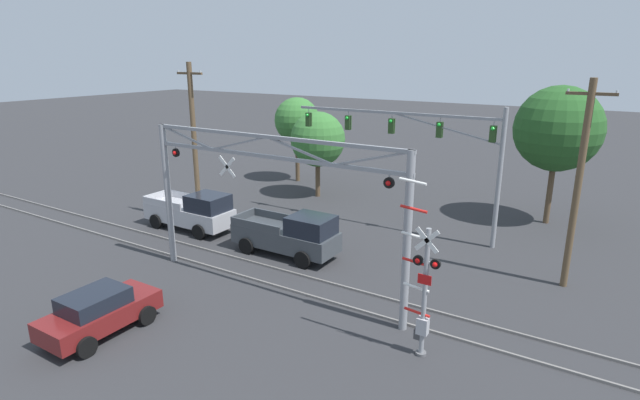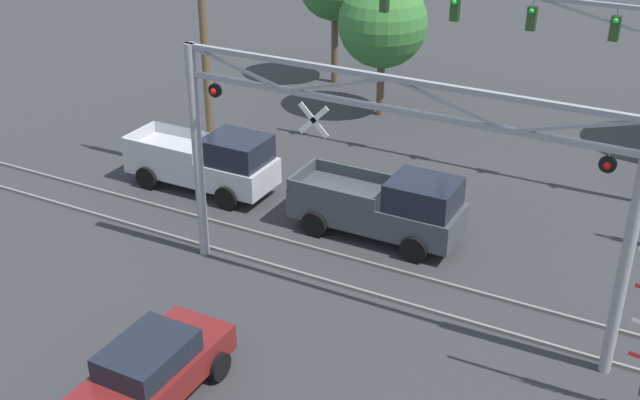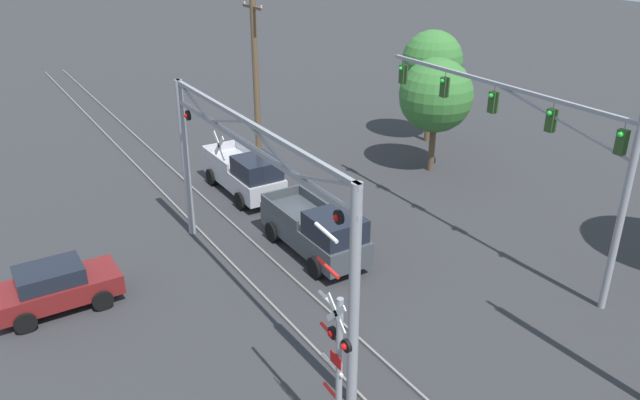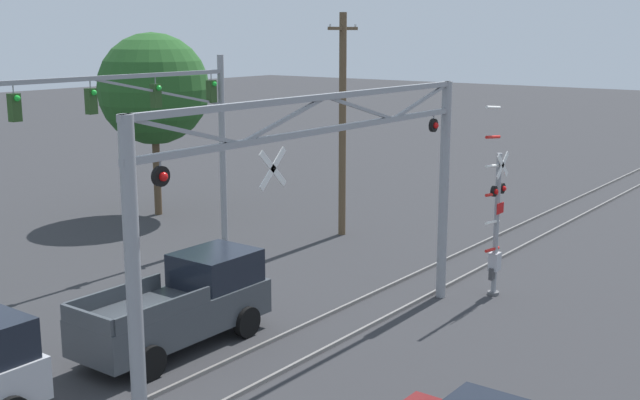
% 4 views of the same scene
% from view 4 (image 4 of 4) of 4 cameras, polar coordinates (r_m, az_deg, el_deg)
% --- Properties ---
extents(rail_track_near, '(80.00, 0.08, 0.10)m').
position_cam_4_polar(rail_track_near, '(20.23, -0.23, -10.85)').
color(rail_track_near, gray).
rests_on(rail_track_near, ground_plane).
extents(rail_track_far, '(80.00, 0.08, 0.10)m').
position_cam_4_polar(rail_track_far, '(21.06, -3.39, -9.93)').
color(rail_track_far, gray).
rests_on(rail_track_far, ground_plane).
extents(crossing_gantry, '(11.97, 0.30, 6.47)m').
position_cam_4_polar(crossing_gantry, '(18.84, 0.42, 0.64)').
color(crossing_gantry, gray).
rests_on(crossing_gantry, ground_plane).
extents(crossing_signal_mast, '(1.46, 0.35, 5.83)m').
position_cam_4_polar(crossing_signal_mast, '(24.55, 12.38, -1.77)').
color(crossing_signal_mast, gray).
rests_on(crossing_signal_mast, ground_plane).
extents(traffic_signal_span, '(11.72, 0.39, 7.05)m').
position_cam_4_polar(traffic_signal_span, '(27.68, -11.87, 5.74)').
color(traffic_signal_span, gray).
rests_on(traffic_signal_span, ground_plane).
extents(pickup_truck_lead, '(5.34, 2.14, 2.20)m').
position_cam_4_polar(pickup_truck_lead, '(20.85, -9.70, -7.34)').
color(pickup_truck_lead, '#3D4247').
rests_on(pickup_truck_lead, ground_plane).
extents(utility_pole_right, '(1.80, 0.28, 8.59)m').
position_cam_4_polar(utility_pole_right, '(31.01, 1.61, 5.52)').
color(utility_pole_right, brown).
rests_on(utility_pole_right, ground_plane).
extents(background_tree_far_right_verge, '(4.75, 4.75, 7.86)m').
position_cam_4_polar(background_tree_far_right_verge, '(35.19, -11.77, 7.73)').
color(background_tree_far_right_verge, brown).
rests_on(background_tree_far_right_verge, ground_plane).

